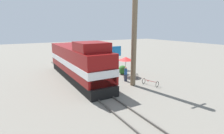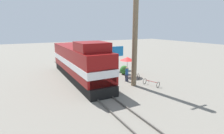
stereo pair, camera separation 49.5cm
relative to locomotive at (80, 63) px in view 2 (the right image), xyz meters
name	(u,v)px [view 2 (the right image)]	position (x,y,z in m)	size (l,w,h in m)	color
ground_plane	(90,87)	(0.00, -3.07, -2.08)	(120.00, 120.00, 0.00)	slate
rail_near	(83,87)	(-0.72, -3.07, -2.00)	(0.08, 31.38, 0.15)	#4C4742
rail_far	(96,85)	(0.72, -3.07, -2.00)	(0.08, 31.38, 0.15)	#4C4742
locomotive	(80,63)	(0.00, 0.00, 0.00)	(3.03, 14.56, 4.79)	black
utility_pole	(135,32)	(4.41, -4.85, 3.66)	(1.80, 0.55, 11.42)	#726047
vendor_umbrella	(127,59)	(5.83, -1.33, 0.19)	(1.91, 1.91, 2.49)	#4C4C4C
billboard_sign	(116,52)	(6.42, 2.58, 0.47)	(2.34, 0.12, 3.44)	#595959
shrub_cluster	(124,70)	(6.00, -0.38, -1.49)	(1.17, 1.17, 1.17)	#2D722D
person_bystander	(127,74)	(4.52, -3.28, -1.14)	(0.34, 0.34, 1.72)	#2D3347
bicycle	(132,77)	(5.57, -2.89, -1.74)	(1.78, 1.10, 0.66)	black
bicycle_spare	(151,83)	(6.01, -5.85, -1.75)	(1.11, 1.83, 0.63)	black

